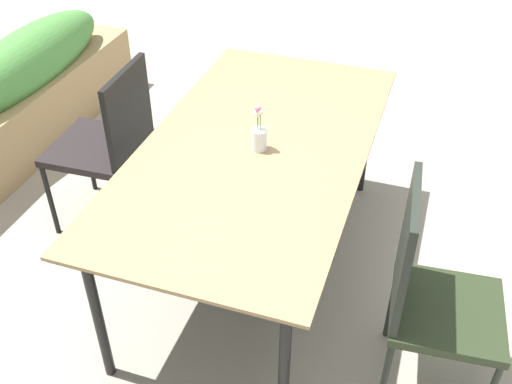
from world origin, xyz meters
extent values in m
plane|color=gray|center=(0.00, 0.00, 0.00)|extent=(12.00, 12.00, 0.00)
cube|color=#8C704C|center=(-0.03, 0.03, 0.75)|extent=(1.89, 1.00, 0.02)
cube|color=black|center=(-0.03, 0.03, 0.73)|extent=(1.85, 0.98, 0.02)
cylinder|color=black|center=(-0.87, -0.37, 0.37)|extent=(0.04, 0.04, 0.74)
cylinder|color=black|center=(0.81, -0.37, 0.37)|extent=(0.04, 0.04, 0.74)
cylinder|color=black|center=(-0.87, 0.42, 0.37)|extent=(0.04, 0.04, 0.74)
cylinder|color=black|center=(0.81, 0.42, 0.37)|extent=(0.04, 0.04, 0.74)
cube|color=#232E1A|center=(-0.46, -0.91, 0.43)|extent=(0.47, 0.47, 0.04)
cube|color=black|center=(-0.47, -0.71, 0.71)|extent=(0.42, 0.06, 0.53)
cylinder|color=black|center=(-0.24, -1.09, 0.21)|extent=(0.03, 0.03, 0.42)
cylinder|color=black|center=(-0.28, -0.70, 0.21)|extent=(0.03, 0.03, 0.42)
cylinder|color=black|center=(-0.67, -0.73, 0.21)|extent=(0.03, 0.03, 0.42)
cube|color=black|center=(0.08, 0.97, 0.48)|extent=(0.49, 0.49, 0.04)
cube|color=black|center=(0.09, 0.75, 0.72)|extent=(0.44, 0.05, 0.47)
cylinder|color=black|center=(-0.14, 1.17, 0.23)|extent=(0.03, 0.03, 0.47)
cylinder|color=black|center=(0.29, 1.19, 0.23)|extent=(0.03, 0.03, 0.47)
cylinder|color=black|center=(-0.12, 0.75, 0.23)|extent=(0.03, 0.03, 0.47)
cylinder|color=black|center=(0.31, 0.76, 0.23)|extent=(0.03, 0.03, 0.47)
cylinder|color=silver|center=(-0.06, 0.01, 0.81)|extent=(0.07, 0.07, 0.10)
cylinder|color=#569347|center=(-0.06, 0.01, 0.89)|extent=(0.01, 0.01, 0.15)
sphere|color=pink|center=(-0.06, 0.01, 0.96)|extent=(0.03, 0.03, 0.03)
cylinder|color=#569347|center=(-0.05, 0.02, 0.88)|extent=(0.01, 0.00, 0.12)
sphere|color=white|center=(-0.05, 0.02, 0.94)|extent=(0.04, 0.04, 0.04)
cylinder|color=#569347|center=(-0.06, 0.00, 0.88)|extent=(0.01, 0.01, 0.13)
sphere|color=white|center=(-0.06, 0.00, 0.95)|extent=(0.03, 0.03, 0.03)
ellipsoid|color=#47843D|center=(0.73, 1.84, 0.56)|extent=(1.53, 0.36, 0.40)
camera|label=1|loc=(-2.21, -0.71, 2.25)|focal=42.25mm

